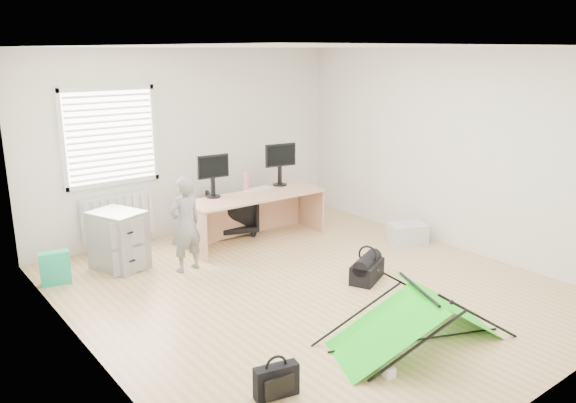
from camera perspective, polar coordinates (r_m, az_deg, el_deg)
ground at (r=6.60m, az=2.16°, el=-8.71°), size 5.50×5.50×0.00m
back_wall at (r=8.43m, az=-9.93°, el=5.94°), size 5.00×0.02×2.70m
window at (r=7.87m, az=-17.60°, el=6.30°), size 1.20×0.06×1.20m
radiator at (r=8.07m, az=-16.88°, el=-1.47°), size 1.00×0.12×0.60m
desk at (r=8.01m, az=-3.17°, el=-1.73°), size 2.04×0.71×0.69m
filing_cabinet at (r=7.34m, az=-16.84°, el=-3.76°), size 0.67×0.76×0.74m
monitor_left at (r=7.80m, az=-7.65°, el=1.99°), size 0.47×0.14×0.44m
monitor_right at (r=8.42m, az=-0.84°, el=3.20°), size 0.50×0.19×0.47m
keyboard at (r=8.22m, az=-3.07°, el=1.28°), size 0.44×0.17×0.02m
thermos at (r=8.12m, az=-4.26°, el=1.99°), size 0.08×0.08×0.27m
office_chair at (r=8.42m, az=-5.72°, el=-1.13°), size 0.87×0.88×0.63m
person at (r=6.99m, az=-10.40°, el=-2.30°), size 0.47×0.33×1.20m
kite at (r=5.48m, az=12.96°, el=-11.21°), size 1.91×1.40×0.54m
storage_crate at (r=8.16m, az=11.99°, el=-3.21°), size 0.61×0.52×0.29m
tote_bag at (r=7.15m, az=-22.58°, el=-6.26°), size 0.36×0.21×0.40m
laptop_bag at (r=4.66m, az=-1.20°, el=-17.78°), size 0.38×0.19×0.27m
white_box at (r=5.01m, az=10.15°, el=-16.67°), size 0.10×0.10×0.09m
duffel_bag at (r=6.81m, az=8.03°, el=-7.03°), size 0.58×0.46×0.23m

